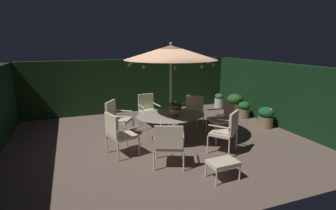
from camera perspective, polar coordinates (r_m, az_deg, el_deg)
The scene contains 18 objects.
ground_plane at distance 7.41m, azimuth -2.05°, elevation -7.64°, with size 8.51×7.16×0.02m, color brown.
hedge_backdrop_rear at distance 10.36m, azimuth -8.16°, elevation 4.23°, with size 8.51×0.30×2.03m, color black.
hedge_backdrop_right at distance 9.23m, azimuth 22.84°, elevation 2.16°, with size 0.30×7.16×2.03m, color black.
patio_dining_table at distance 7.16m, azimuth 0.56°, elevation -2.93°, with size 1.89×1.51×0.74m.
patio_umbrella at distance 6.87m, azimuth 0.60°, elevation 11.35°, with size 2.43×2.43×2.67m.
centerpiece_planter at distance 6.97m, azimuth 1.66°, elevation -0.52°, with size 0.34×0.34×0.41m.
patio_chair_north at distance 8.56m, azimuth 5.42°, elevation -0.64°, with size 0.84×0.85×0.95m.
patio_chair_northeast at distance 8.58m, azimuth -4.38°, elevation -0.67°, with size 0.65×0.69×1.01m.
patio_chair_east at distance 7.66m, azimuth -11.21°, elevation -2.42°, with size 0.85×0.86×1.03m.
patio_chair_southeast at distance 6.35m, azimuth -10.86°, elevation -5.70°, with size 0.75×0.79×1.05m.
patio_chair_south at distance 5.67m, azimuth 0.23°, elevation -8.13°, with size 0.84×0.82×1.00m.
patio_chair_southwest at distance 6.56m, azimuth 12.78°, elevation -5.12°, with size 0.84×0.83×1.05m.
patio_chair_west at distance 7.74m, azimuth 12.00°, elevation -2.57°, with size 0.68×0.69×0.96m.
ottoman_footrest at distance 5.43m, azimuth 11.89°, elevation -12.32°, with size 0.60×0.44×0.38m.
potted_plant_left_near at distance 8.90m, azimuth 20.50°, elevation -2.41°, with size 0.50×0.50×0.67m.
potted_plant_right_near at distance 9.79m, azimuth 16.20°, elevation -0.90°, with size 0.42×0.42×0.60m.
potted_plant_left_far at distance 10.49m, azimuth 14.30°, elevation 0.62°, with size 0.58×0.58×0.72m.
potted_plant_right_far at distance 11.05m, azimuth 11.05°, elevation 0.97°, with size 0.37×0.37×0.60m.
Camera 1 is at (-2.17, -6.56, 2.67)m, focal length 27.99 mm.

